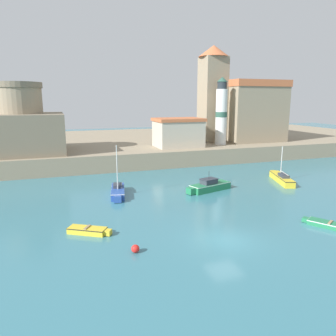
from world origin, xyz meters
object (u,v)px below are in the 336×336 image
object	(u,v)px
mooring_buoy	(135,249)
fortress	(21,128)
motorboat_green_4	(209,186)
church	(237,108)
sailboat_yellow_1	(281,178)
dinghy_green_2	(329,224)
lighthouse	(221,113)
harbor_shed_near_wharf	(178,132)
dinghy_yellow_0	(88,230)
sailboat_blue_3	(118,191)

from	to	relation	value
mooring_buoy	fortress	bearing A→B (deg)	105.94
motorboat_green_4	fortress	xyz separation A→B (m)	(-20.90, 19.82, 5.64)
mooring_buoy	church	xyz separation A→B (m)	(29.64, 36.89, 8.42)
church	fortress	world-z (taller)	church
sailboat_yellow_1	dinghy_green_2	bearing A→B (deg)	-113.83
lighthouse	harbor_shed_near_wharf	size ratio (longest dim) A/B	1.47
lighthouse	church	bearing A→B (deg)	42.52
sailboat_yellow_1	fortress	xyz separation A→B (m)	(-31.41, 19.16, 5.69)
dinghy_yellow_0	motorboat_green_4	size ratio (longest dim) A/B	0.58
mooring_buoy	harbor_shed_near_wharf	distance (m)	34.19
sailboat_yellow_1	fortress	size ratio (longest dim) A/B	0.57
sailboat_blue_3	harbor_shed_near_wharf	size ratio (longest dim) A/B	0.73
dinghy_yellow_0	sailboat_blue_3	distance (m)	10.51
dinghy_green_2	church	xyz separation A→B (m)	(13.55, 37.67, 8.48)
dinghy_yellow_0	sailboat_yellow_1	xyz separation A→B (m)	(24.88, 8.66, 0.23)
sailboat_yellow_1	motorboat_green_4	xyz separation A→B (m)	(-10.50, -0.66, 0.05)
motorboat_green_4	dinghy_green_2	bearing A→B (deg)	-71.57
harbor_shed_near_wharf	mooring_buoy	bearing A→B (deg)	-115.90
sailboat_yellow_1	dinghy_green_2	xyz separation A→B (m)	(-6.11, -13.84, -0.26)
dinghy_yellow_0	mooring_buoy	size ratio (longest dim) A/B	5.98
sailboat_yellow_1	lighthouse	distance (m)	19.13
dinghy_green_2	motorboat_green_4	bearing A→B (deg)	108.43
dinghy_green_2	sailboat_blue_3	size ratio (longest dim) A/B	0.66
motorboat_green_4	lighthouse	size ratio (longest dim) A/B	0.51
mooring_buoy	lighthouse	distance (m)	38.96
dinghy_yellow_0	fortress	xyz separation A→B (m)	(-6.52, 27.82, 5.91)
mooring_buoy	lighthouse	world-z (taller)	lighthouse
sailboat_blue_3	fortress	distance (m)	21.82
sailboat_blue_3	lighthouse	size ratio (longest dim) A/B	0.49
sailboat_yellow_1	motorboat_green_4	bearing A→B (deg)	-176.42
sailboat_yellow_1	dinghy_yellow_0	bearing A→B (deg)	-160.80
sailboat_yellow_1	harbor_shed_near_wharf	world-z (taller)	harbor_shed_near_wharf
dinghy_green_2	lighthouse	bearing A→B (deg)	77.94
motorboat_green_4	harbor_shed_near_wharf	world-z (taller)	harbor_shed_near_wharf
church	lighthouse	bearing A→B (deg)	-137.48
dinghy_yellow_0	motorboat_green_4	distance (m)	16.46
sailboat_yellow_1	harbor_shed_near_wharf	size ratio (longest dim) A/B	0.88
dinghy_yellow_0	church	size ratio (longest dim) A/B	0.20
dinghy_green_2	dinghy_yellow_0	bearing A→B (deg)	164.59
dinghy_yellow_0	sailboat_yellow_1	distance (m)	26.35
dinghy_green_2	harbor_shed_near_wharf	world-z (taller)	harbor_shed_near_wharf
sailboat_blue_3	motorboat_green_4	world-z (taller)	sailboat_blue_3
sailboat_yellow_1	mooring_buoy	xyz separation A→B (m)	(-22.20, -13.06, -0.21)
motorboat_green_4	mooring_buoy	xyz separation A→B (m)	(-11.69, -12.41, -0.26)
dinghy_green_2	harbor_shed_near_wharf	distance (m)	31.62
dinghy_green_2	mooring_buoy	xyz separation A→B (m)	(-16.09, 0.77, 0.05)
fortress	mooring_buoy	bearing A→B (deg)	-74.06
fortress	sailboat_blue_3	bearing A→B (deg)	-59.59
sailboat_yellow_1	motorboat_green_4	size ratio (longest dim) A/B	1.17
harbor_shed_near_wharf	fortress	bearing A→B (deg)	175.81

